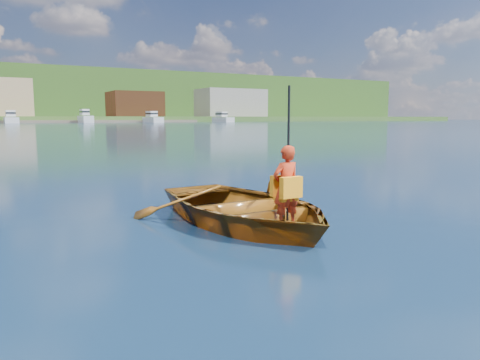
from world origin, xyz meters
name	(u,v)px	position (x,y,z in m)	size (l,w,h in m)	color
ground	(277,209)	(0.00, 0.00, 0.00)	(600.00, 600.00, 0.00)	#123047
rowboat	(244,208)	(-1.13, -0.75, 0.26)	(3.01, 4.07, 0.81)	brown
child_paddler	(286,187)	(-0.93, -1.64, 0.70)	(0.45, 0.36, 2.03)	red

